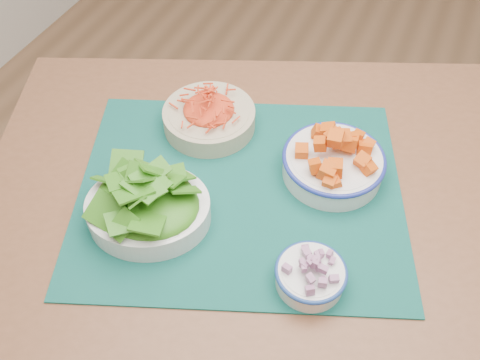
{
  "coord_description": "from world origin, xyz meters",
  "views": [
    {
      "loc": [
        0.07,
        -0.91,
        1.54
      ],
      "look_at": [
        -0.19,
        -0.31,
        0.78
      ],
      "focal_mm": 40.0,
      "sensor_mm": 36.0,
      "label": 1
    }
  ],
  "objects_px": {
    "table": "(291,221)",
    "onion_bowl": "(311,273)",
    "placemat": "(240,191)",
    "carrot_bowl": "(209,114)",
    "squash_bowl": "(334,159)",
    "lettuce_bowl": "(147,201)"
  },
  "relations": [
    {
      "from": "placemat",
      "to": "carrot_bowl",
      "type": "height_order",
      "value": "carrot_bowl"
    },
    {
      "from": "onion_bowl",
      "to": "lettuce_bowl",
      "type": "bearing_deg",
      "value": 177.93
    },
    {
      "from": "onion_bowl",
      "to": "carrot_bowl",
      "type": "bearing_deg",
      "value": 138.78
    },
    {
      "from": "table",
      "to": "onion_bowl",
      "type": "xyz_separation_m",
      "value": [
        0.09,
        -0.18,
        0.13
      ]
    },
    {
      "from": "lettuce_bowl",
      "to": "carrot_bowl",
      "type": "bearing_deg",
      "value": 69.73
    },
    {
      "from": "table",
      "to": "placemat",
      "type": "xyz_separation_m",
      "value": [
        -0.1,
        -0.04,
        0.1
      ]
    },
    {
      "from": "onion_bowl",
      "to": "table",
      "type": "bearing_deg",
      "value": 116.11
    },
    {
      "from": "placemat",
      "to": "carrot_bowl",
      "type": "bearing_deg",
      "value": 112.81
    },
    {
      "from": "table",
      "to": "onion_bowl",
      "type": "relative_size",
      "value": 10.9
    },
    {
      "from": "table",
      "to": "carrot_bowl",
      "type": "xyz_separation_m",
      "value": [
        -0.22,
        0.09,
        0.14
      ]
    },
    {
      "from": "placemat",
      "to": "table",
      "type": "bearing_deg",
      "value": 4.21
    },
    {
      "from": "table",
      "to": "lettuce_bowl",
      "type": "bearing_deg",
      "value": -164.05
    },
    {
      "from": "table",
      "to": "squash_bowl",
      "type": "distance_m",
      "value": 0.17
    },
    {
      "from": "table",
      "to": "lettuce_bowl",
      "type": "relative_size",
      "value": 5.19
    },
    {
      "from": "placemat",
      "to": "lettuce_bowl",
      "type": "relative_size",
      "value": 2.22
    },
    {
      "from": "carrot_bowl",
      "to": "squash_bowl",
      "type": "bearing_deg",
      "value": -5.62
    },
    {
      "from": "table",
      "to": "squash_bowl",
      "type": "bearing_deg",
      "value": 30.01
    },
    {
      "from": "squash_bowl",
      "to": "carrot_bowl",
      "type": "bearing_deg",
      "value": 174.38
    },
    {
      "from": "squash_bowl",
      "to": "onion_bowl",
      "type": "distance_m",
      "value": 0.25
    },
    {
      "from": "lettuce_bowl",
      "to": "onion_bowl",
      "type": "xyz_separation_m",
      "value": [
        0.31,
        -0.01,
        -0.02
      ]
    },
    {
      "from": "carrot_bowl",
      "to": "lettuce_bowl",
      "type": "height_order",
      "value": "lettuce_bowl"
    },
    {
      "from": "placemat",
      "to": "carrot_bowl",
      "type": "xyz_separation_m",
      "value": [
        -0.13,
        0.14,
        0.04
      ]
    }
  ]
}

